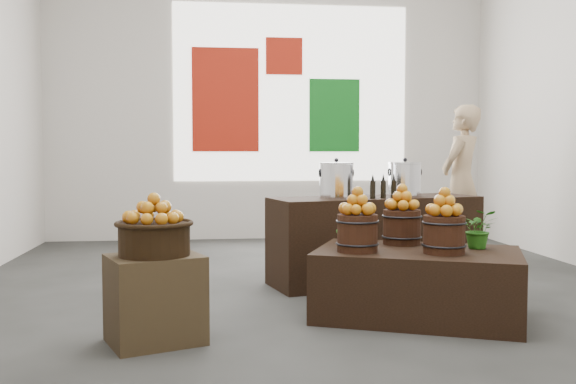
{
  "coord_description": "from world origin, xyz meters",
  "views": [
    {
      "loc": [
        -0.8,
        -5.3,
        1.18
      ],
      "look_at": [
        -0.21,
        -0.4,
        0.88
      ],
      "focal_mm": 40.0,
      "sensor_mm": 36.0,
      "label": 1
    }
  ],
  "objects": [
    {
      "name": "ground",
      "position": [
        0.0,
        0.0,
        0.0
      ],
      "size": [
        7.0,
        7.0,
        0.0
      ],
      "primitive_type": "plane",
      "color": "#393936",
      "rests_on": "ground"
    },
    {
      "name": "back_wall",
      "position": [
        0.0,
        3.5,
        2.0
      ],
      "size": [
        6.0,
        0.04,
        4.0
      ],
      "primitive_type": "cube",
      "color": "beige",
      "rests_on": "ground"
    },
    {
      "name": "back_opening",
      "position": [
        0.3,
        3.48,
        2.0
      ],
      "size": [
        3.2,
        0.02,
        2.4
      ],
      "primitive_type": "cube",
      "color": "white",
      "rests_on": "back_wall"
    },
    {
      "name": "deco_red_left",
      "position": [
        -0.6,
        3.47,
        1.9
      ],
      "size": [
        0.9,
        0.04,
        1.4
      ],
      "primitive_type": "cube",
      "color": "#A71C0C",
      "rests_on": "back_wall"
    },
    {
      "name": "deco_green_right",
      "position": [
        0.9,
        3.47,
        1.7
      ],
      "size": [
        0.7,
        0.04,
        1.0
      ],
      "primitive_type": "cube",
      "color": "#106719",
      "rests_on": "back_wall"
    },
    {
      "name": "deco_red_upper",
      "position": [
        0.2,
        3.47,
        2.5
      ],
      "size": [
        0.5,
        0.04,
        0.5
      ],
      "primitive_type": "cube",
      "color": "#A71C0C",
      "rests_on": "back_wall"
    },
    {
      "name": "crate",
      "position": [
        -1.15,
        -1.3,
        0.27
      ],
      "size": [
        0.67,
        0.62,
        0.55
      ],
      "primitive_type": "cube",
      "rotation": [
        0.0,
        0.0,
        0.37
      ],
      "color": "#473821",
      "rests_on": "ground"
    },
    {
      "name": "wicker_basket",
      "position": [
        -1.15,
        -1.3,
        0.65
      ],
      "size": [
        0.44,
        0.44,
        0.2
      ],
      "primitive_type": "cylinder",
      "color": "black",
      "rests_on": "crate"
    },
    {
      "name": "apples_in_basket",
      "position": [
        -1.15,
        -1.3,
        0.84
      ],
      "size": [
        0.34,
        0.34,
        0.18
      ],
      "primitive_type": null,
      "color": "#8E1D04",
      "rests_on": "wicker_basket"
    },
    {
      "name": "display_table",
      "position": [
        0.66,
        -0.9,
        0.25
      ],
      "size": [
        1.64,
        1.35,
        0.49
      ],
      "primitive_type": "cube",
      "rotation": [
        0.0,
        0.0,
        -0.4
      ],
      "color": "black",
      "rests_on": "ground"
    },
    {
      "name": "apple_bucket_front_left",
      "position": [
        0.22,
        -0.93,
        0.62
      ],
      "size": [
        0.28,
        0.28,
        0.26
      ],
      "primitive_type": "cylinder",
      "color": "black",
      "rests_on": "display_table"
    },
    {
      "name": "apples_in_bucket_front_left",
      "position": [
        0.22,
        -0.93,
        0.85
      ],
      "size": [
        0.21,
        0.21,
        0.19
      ],
      "primitive_type": null,
      "color": "#8E1D04",
      "rests_on": "apple_bucket_front_left"
    },
    {
      "name": "apple_bucket_front_right",
      "position": [
        0.79,
        -1.08,
        0.62
      ],
      "size": [
        0.28,
        0.28,
        0.26
      ],
      "primitive_type": "cylinder",
      "color": "black",
      "rests_on": "display_table"
    },
    {
      "name": "apples_in_bucket_front_right",
      "position": [
        0.79,
        -1.08,
        0.85
      ],
      "size": [
        0.21,
        0.21,
        0.19
      ],
      "primitive_type": null,
      "color": "#8E1D04",
      "rests_on": "apple_bucket_front_right"
    },
    {
      "name": "apple_bucket_rear",
      "position": [
        0.63,
        -0.61,
        0.62
      ],
      "size": [
        0.28,
        0.28,
        0.26
      ],
      "primitive_type": "cylinder",
      "color": "black",
      "rests_on": "display_table"
    },
    {
      "name": "apples_in_bucket_rear",
      "position": [
        0.63,
        -0.61,
        0.85
      ],
      "size": [
        0.21,
        0.21,
        0.19
      ],
      "primitive_type": null,
      "color": "#8E1D04",
      "rests_on": "apple_bucket_rear"
    },
    {
      "name": "herb_garnish_right",
      "position": [
        1.12,
        -0.89,
        0.63
      ],
      "size": [
        0.32,
        0.3,
        0.29
      ],
      "primitive_type": "imported",
      "rotation": [
        0.0,
        0.0,
        -0.36
      ],
      "color": "#1E5712",
      "rests_on": "display_table"
    },
    {
      "name": "herb_garnish_left",
      "position": [
        0.21,
        -0.56,
        0.62
      ],
      "size": [
        0.16,
        0.14,
        0.25
      ],
      "primitive_type": "imported",
      "rotation": [
        0.0,
        0.0,
        0.19
      ],
      "color": "#1E5712",
      "rests_on": "display_table"
    },
    {
      "name": "counter",
      "position": [
        0.68,
        0.37,
        0.39
      ],
      "size": [
        2.01,
        1.05,
        0.78
      ],
      "primitive_type": "cube",
      "rotation": [
        0.0,
        0.0,
        0.24
      ],
      "color": "black",
      "rests_on": "ground"
    },
    {
      "name": "stock_pot_left",
      "position": [
        0.3,
        0.27,
        0.93
      ],
      "size": [
        0.3,
        0.3,
        0.3
      ],
      "primitive_type": "cylinder",
      "color": "silver",
      "rests_on": "counter"
    },
    {
      "name": "stock_pot_center",
      "position": [
        0.98,
        0.44,
        0.93
      ],
      "size": [
        0.3,
        0.3,
        0.3
      ],
      "primitive_type": "cylinder",
      "color": "silver",
      "rests_on": "counter"
    },
    {
      "name": "oil_cruets",
      "position": [
        0.73,
        0.18,
        0.89
      ],
      "size": [
        0.22,
        0.1,
        0.22
      ],
      "primitive_type": null,
      "rotation": [
        0.0,
        0.0,
        0.24
      ],
      "color": "black",
      "rests_on": "counter"
    },
    {
      "name": "shopper",
      "position": [
        2.02,
        1.66,
        0.86
      ],
      "size": [
        0.74,
        0.74,
        1.72
      ],
      "primitive_type": "imported",
      "rotation": [
        0.0,
        0.0,
        3.92
      ],
      "color": "tan",
      "rests_on": "ground"
    }
  ]
}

